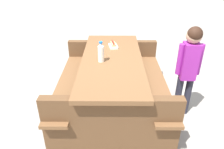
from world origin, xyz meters
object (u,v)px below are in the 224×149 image
soda_bottle (101,52)px  hotdog_tray (113,45)px  child_in_coat (189,62)px  picnic_table (112,80)px

soda_bottle → hotdog_tray: size_ratio=1.21×
soda_bottle → hotdog_tray: (0.49, -0.02, -0.09)m
soda_bottle → child_in_coat: 1.07m
hotdog_tray → soda_bottle: bearing=178.0°
picnic_table → child_in_coat: size_ratio=1.76×
picnic_table → soda_bottle: soda_bottle is taller
picnic_table → hotdog_tray: hotdog_tray is taller
picnic_table → child_in_coat: child_in_coat is taller
picnic_table → soda_bottle: (-0.11, 0.11, 0.42)m
hotdog_tray → child_in_coat: child_in_coat is taller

